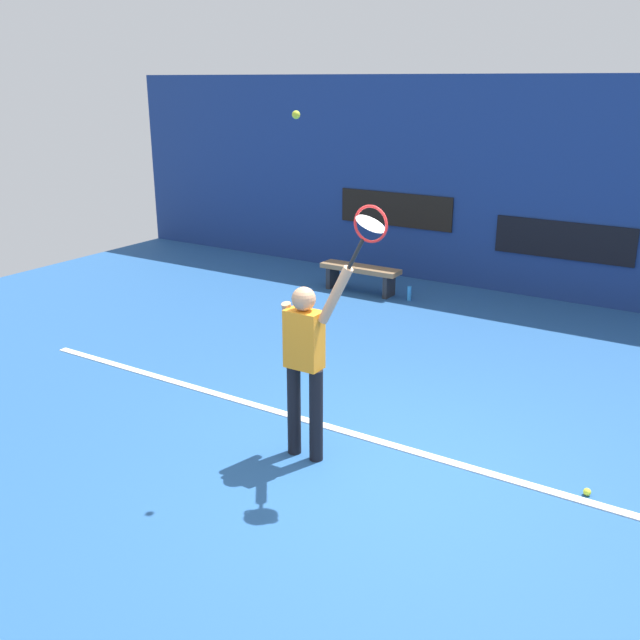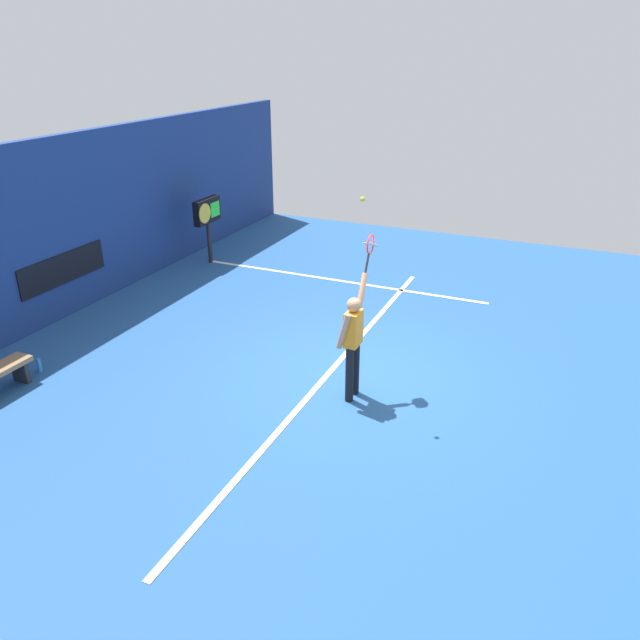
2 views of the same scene
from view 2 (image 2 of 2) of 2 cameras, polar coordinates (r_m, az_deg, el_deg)
name	(u,v)px [view 2 (image 2 of 2)]	position (r m, az deg, el deg)	size (l,w,h in m)	color
ground_plane	(357,375)	(10.47, 3.41, -5.11)	(18.00, 18.00, 0.00)	#23518C
back_wall	(52,231)	(13.24, -23.52, 7.54)	(18.00, 0.20, 3.53)	navy
sponsor_banner_center	(63,269)	(13.37, -22.63, 4.39)	(2.20, 0.03, 0.60)	black
court_baseline	(332,370)	(10.61, 1.12, -4.61)	(10.00, 0.10, 0.01)	white
court_sideline	(338,281)	(14.55, 1.67, 3.66)	(0.10, 7.00, 0.01)	white
tennis_player	(353,339)	(9.39, 3.07, -1.79)	(0.75, 0.31, 1.95)	black
tennis_racket	(370,247)	(9.47, 4.66, 6.78)	(0.43, 0.27, 0.62)	black
tennis_ball	(363,199)	(8.62, 3.96, 11.07)	(0.07, 0.07, 0.07)	#CCE033
scoreboard_clock	(207,213)	(15.71, -10.38, 9.66)	(0.96, 0.20, 1.64)	black
water_bottle	(39,365)	(11.54, -24.52, -3.82)	(0.07, 0.07, 0.24)	#338CD8
spare_ball	(362,327)	(12.12, 3.87, -0.64)	(0.07, 0.07, 0.07)	#CCE033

